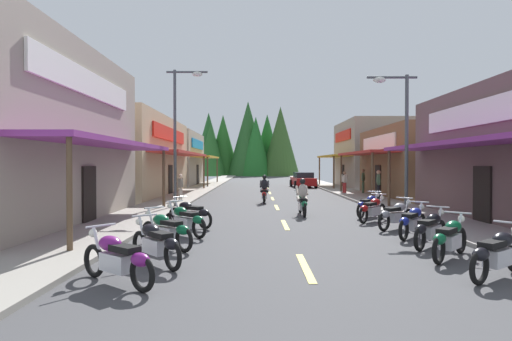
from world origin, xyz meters
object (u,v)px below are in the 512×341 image
motorcycle_parked_right_5 (373,209)px  motorcycle_parked_left_4 (190,213)px  motorcycle_parked_left_1 (156,242)px  parked_car_curbside (303,180)px  motorcycle_parked_left_3 (185,220)px  motorcycle_parked_left_0 (118,258)px  motorcycle_parked_left_2 (166,230)px  streetlamp_left (181,120)px  rider_cruising_lead (302,200)px  streetlamp_right (399,124)px  rider_cruising_trailing (264,191)px  motorcycle_parked_right_3 (413,221)px  pedestrian_browsing (181,186)px  pedestrian_waiting (379,183)px  pedestrian_by_shop (363,180)px  motorcycle_parked_right_6 (369,205)px  motorcycle_parked_right_4 (396,215)px  motorcycle_parked_right_0 (497,253)px  pedestrian_strolling (345,181)px  motorcycle_parked_right_1 (450,238)px  motorcycle_parked_right_2 (430,229)px

motorcycle_parked_right_5 → motorcycle_parked_left_4: bearing=143.4°
motorcycle_parked_left_1 → parked_car_curbside: parked_car_curbside is taller
motorcycle_parked_left_3 → motorcycle_parked_left_4: same height
motorcycle_parked_left_0 → motorcycle_parked_left_2: (0.19, 3.15, 0.00)m
streetlamp_left → rider_cruising_lead: size_ratio=3.15×
streetlamp_right → rider_cruising_trailing: 8.85m
motorcycle_parked_right_3 → rider_cruising_lead: rider_cruising_lead is taller
motorcycle_parked_right_5 → motorcycle_parked_left_1: size_ratio=0.99×
pedestrian_browsing → rider_cruising_trailing: bearing=18.1°
motorcycle_parked_left_2 → motorcycle_parked_left_4: bearing=-49.0°
pedestrian_waiting → streetlamp_right: bearing=80.4°
motorcycle_parked_right_5 → motorcycle_parked_left_1: 9.28m
streetlamp_right → pedestrian_by_shop: streetlamp_right is taller
streetlamp_right → motorcycle_parked_left_1: 11.38m
motorcycle_parked_right_6 → pedestrian_by_shop: size_ratio=0.94×
motorcycle_parked_right_5 → motorcycle_parked_left_0: same height
motorcycle_parked_right_4 → pedestrian_by_shop: 15.59m
motorcycle_parked_right_0 → streetlamp_right: bearing=45.9°
streetlamp_right → motorcycle_parked_right_0: size_ratio=3.22×
motorcycle_parked_right_6 → motorcycle_parked_left_3: 8.11m
streetlamp_left → parked_car_curbside: 20.38m
motorcycle_parked_right_0 → pedestrian_strolling: 21.45m
pedestrian_waiting → pedestrian_by_shop: bearing=-92.6°
motorcycle_parked_right_6 → rider_cruising_trailing: (-4.17, 5.99, 0.17)m
motorcycle_parked_right_5 → rider_cruising_lead: size_ratio=0.77×
motorcycle_parked_right_3 → rider_cruising_lead: size_ratio=0.80×
motorcycle_parked_left_3 → rider_cruising_lead: 6.37m
motorcycle_parked_right_5 → motorcycle_parked_left_4: 6.79m
motorcycle_parked_left_1 → motorcycle_parked_left_4: size_ratio=0.96×
motorcycle_parked_right_0 → rider_cruising_trailing: rider_cruising_trailing is taller
streetlamp_right → motorcycle_parked_right_1: streetlamp_right is taller
pedestrian_waiting → pedestrian_strolling: size_ratio=1.10×
parked_car_curbside → motorcycle_parked_left_3: bearing=162.7°
motorcycle_parked_left_2 → rider_cruising_trailing: size_ratio=0.78×
motorcycle_parked_right_5 → motorcycle_parked_left_3: (-6.55, -3.01, 0.00)m
motorcycle_parked_right_2 → rider_cruising_lead: (-2.60, 6.55, 0.17)m
motorcycle_parked_left_4 → parked_car_curbside: size_ratio=0.40×
motorcycle_parked_right_4 → motorcycle_parked_right_5: same height
pedestrian_browsing → pedestrian_waiting: size_ratio=0.89×
pedestrian_by_shop → rider_cruising_lead: bearing=-89.5°
motorcycle_parked_right_4 → motorcycle_parked_left_2: bearing=163.4°
motorcycle_parked_right_1 → pedestrian_waiting: size_ratio=0.90×
motorcycle_parked_right_2 → motorcycle_parked_left_3: same height
motorcycle_parked_right_5 → motorcycle_parked_right_6: size_ratio=0.98×
motorcycle_parked_left_4 → pedestrian_waiting: (9.51, 10.10, 0.57)m
motorcycle_parked_right_2 → pedestrian_by_shop: 18.51m
pedestrian_strolling → parked_car_curbside: 9.33m
streetlamp_left → motorcycle_parked_left_4: bearing=-76.5°
motorcycle_parked_left_0 → motorcycle_parked_left_1: (0.33, 1.45, 0.00)m
motorcycle_parked_right_0 → pedestrian_strolling: bearing=48.7°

